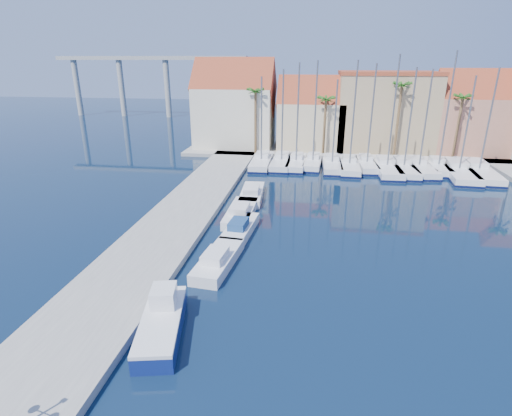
{
  "coord_description": "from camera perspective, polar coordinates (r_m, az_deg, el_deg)",
  "views": [
    {
      "loc": [
        2.7,
        -16.39,
        13.54
      ],
      "look_at": [
        -1.44,
        11.67,
        3.0
      ],
      "focal_mm": 28.0,
      "sensor_mm": 36.0,
      "label": 1
    }
  ],
  "objects": [
    {
      "name": "palm_0",
      "position": [
        59.21,
        -0.08,
        16.07
      ],
      "size": [
        2.6,
        2.6,
        10.15
      ],
      "color": "brown",
      "rests_on": "shore_north"
    },
    {
      "name": "shore_north",
      "position": [
        66.15,
        14.71,
        8.14
      ],
      "size": [
        54.0,
        16.0,
        0.5
      ],
      "primitive_type": "cube",
      "color": "gray",
      "rests_on": "ground"
    },
    {
      "name": "sailboat_4",
      "position": [
        54.28,
        10.78,
        6.22
      ],
      "size": [
        2.6,
        9.18,
        11.31
      ],
      "rotation": [
        0.0,
        0.0,
        0.02
      ],
      "color": "white",
      "rests_on": "ground"
    },
    {
      "name": "sailboat_1",
      "position": [
        54.75,
        3.72,
        6.67
      ],
      "size": [
        2.65,
        9.43,
        12.48
      ],
      "rotation": [
        0.0,
        0.0,
        -0.02
      ],
      "color": "white",
      "rests_on": "ground"
    },
    {
      "name": "quay_west",
      "position": [
        34.74,
        -11.99,
        -2.57
      ],
      "size": [
        6.0,
        77.0,
        0.5
      ],
      "primitive_type": "cube",
      "color": "gray",
      "rests_on": "ground"
    },
    {
      "name": "sailboat_7",
      "position": [
        54.53,
        18.1,
        5.64
      ],
      "size": [
        2.95,
        10.79,
        14.22
      ],
      "rotation": [
        0.0,
        0.0,
        0.01
      ],
      "color": "white",
      "rests_on": "ground"
    },
    {
      "name": "sailboat_3",
      "position": [
        54.83,
        8.15,
        6.58
      ],
      "size": [
        2.71,
        8.32,
        13.51
      ],
      "rotation": [
        0.0,
        0.0,
        -0.07
      ],
      "color": "white",
      "rests_on": "ground"
    },
    {
      "name": "motorboat_west_2",
      "position": [
        36.41,
        -2.2,
        -0.6
      ],
      "size": [
        2.24,
        6.97,
        1.4
      ],
      "rotation": [
        0.0,
        0.0,
        -0.0
      ],
      "color": "white",
      "rests_on": "ground"
    },
    {
      "name": "fishing_boat",
      "position": [
        22.29,
        -13.29,
        -15.47
      ],
      "size": [
        3.14,
        6.2,
        2.07
      ],
      "rotation": [
        0.0,
        0.0,
        0.21
      ],
      "color": "navy",
      "rests_on": "ground"
    },
    {
      "name": "sailboat_5",
      "position": [
        54.02,
        13.17,
        6.01
      ],
      "size": [
        2.62,
        9.28,
        13.57
      ],
      "rotation": [
        0.0,
        0.0,
        -0.02
      ],
      "color": "white",
      "rests_on": "ground"
    },
    {
      "name": "building_1",
      "position": [
        63.93,
        7.9,
        12.79
      ],
      "size": [
        10.3,
        8.0,
        11.0
      ],
      "color": "beige",
      "rests_on": "shore_north"
    },
    {
      "name": "palm_3",
      "position": [
        61.69,
        27.43,
        13.61
      ],
      "size": [
        2.6,
        2.6,
        9.65
      ],
      "color": "brown",
      "rests_on": "shore_north"
    },
    {
      "name": "sailboat_10",
      "position": [
        57.09,
        24.51,
        5.51
      ],
      "size": [
        2.39,
        8.29,
        14.61
      ],
      "rotation": [
        0.0,
        0.0,
        -0.02
      ],
      "color": "white",
      "rests_on": "ground"
    },
    {
      "name": "motorboat_west_1",
      "position": [
        32.98,
        -2.28,
        -2.9
      ],
      "size": [
        2.35,
        6.03,
        1.4
      ],
      "rotation": [
        0.0,
        0.0,
        -0.08
      ],
      "color": "white",
      "rests_on": "ground"
    },
    {
      "name": "sailboat_2",
      "position": [
        54.46,
        5.78,
        6.56
      ],
      "size": [
        2.55,
        8.85,
        13.27
      ],
      "rotation": [
        0.0,
        0.0,
        -0.03
      ],
      "color": "white",
      "rests_on": "ground"
    },
    {
      "name": "motorboat_west_3",
      "position": [
        41.47,
        -0.6,
        2.07
      ],
      "size": [
        2.53,
        6.81,
        1.4
      ],
      "rotation": [
        0.0,
        0.0,
        0.06
      ],
      "color": "white",
      "rests_on": "ground"
    },
    {
      "name": "sailboat_6",
      "position": [
        55.3,
        15.47,
        6.15
      ],
      "size": [
        2.72,
        8.53,
        13.19
      ],
      "rotation": [
        0.0,
        0.0,
        0.06
      ],
      "color": "white",
      "rests_on": "ground"
    },
    {
      "name": "sailboat_0",
      "position": [
        54.81,
        0.83,
        6.71
      ],
      "size": [
        2.66,
        9.51,
        11.6
      ],
      "rotation": [
        0.0,
        0.0,
        0.02
      ],
      "color": "white",
      "rests_on": "ground"
    },
    {
      "name": "motorboat_west_0",
      "position": [
        28.07,
        -5.46,
        -7.38
      ],
      "size": [
        2.62,
        6.41,
        1.4
      ],
      "rotation": [
        0.0,
        0.0,
        -0.1
      ],
      "color": "white",
      "rests_on": "ground"
    },
    {
      "name": "sailboat_8",
      "position": [
        55.11,
        20.25,
        5.53
      ],
      "size": [
        2.82,
        10.27,
        12.78
      ],
      "rotation": [
        0.0,
        0.0,
        -0.01
      ],
      "color": "white",
      "rests_on": "ground"
    },
    {
      "name": "building_0",
      "position": [
        65.03,
        -3.01,
        14.17
      ],
      "size": [
        12.3,
        9.0,
        13.5
      ],
      "color": "beige",
      "rests_on": "shore_north"
    },
    {
      "name": "sailboat_12",
      "position": [
        57.33,
        29.04,
        4.73
      ],
      "size": [
        3.89,
        12.05,
        12.77
      ],
      "rotation": [
        0.0,
        0.0,
        -0.06
      ],
      "color": "white",
      "rests_on": "ground"
    },
    {
      "name": "building_2",
      "position": [
        65.61,
        17.85,
        13.07
      ],
      "size": [
        14.2,
        10.2,
        11.5
      ],
      "color": "tan",
      "rests_on": "shore_north"
    },
    {
      "name": "palm_1",
      "position": [
        58.66,
        9.97,
        14.81
      ],
      "size": [
        2.6,
        2.6,
        9.15
      ],
      "color": "brown",
      "rests_on": "shore_north"
    },
    {
      "name": "ground",
      "position": [
        21.43,
        -0.79,
        -18.8
      ],
      "size": [
        260.0,
        260.0,
        0.0
      ],
      "primitive_type": "plane",
      "color": "#081A32",
      "rests_on": "ground"
    },
    {
      "name": "sailboat_9",
      "position": [
        55.98,
        22.07,
        5.5
      ],
      "size": [
        3.53,
        10.37,
        12.59
      ],
      "rotation": [
        0.0,
        0.0,
        0.08
      ],
      "color": "white",
      "rests_on": "ground"
    },
    {
      "name": "sailboat_11",
      "position": [
        56.26,
        26.84,
        4.83
      ],
      "size": [
        4.12,
        12.23,
        11.9
      ],
      "rotation": [
        0.0,
        0.0,
        -0.08
      ],
      "color": "white",
      "rests_on": "ground"
    },
    {
      "name": "viaduct",
      "position": [
        106.94,
        -15.36,
        17.95
      ],
      "size": [
        48.0,
        2.2,
        14.45
      ],
      "color": "#9E9E99",
      "rests_on": "ground"
    },
    {
      "name": "palm_2",
      "position": [
        59.58,
        20.11,
        15.83
      ],
      "size": [
        2.6,
        2.6,
        11.15
      ],
      "color": "brown",
      "rests_on": "shore_north"
    },
    {
      "name": "building_3",
      "position": [
        67.64,
        28.2,
        11.53
      ],
      "size": [
        10.3,
        8.0,
        12.0
      ],
      "color": "tan",
      "rests_on": "shore_north"
    }
  ]
}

